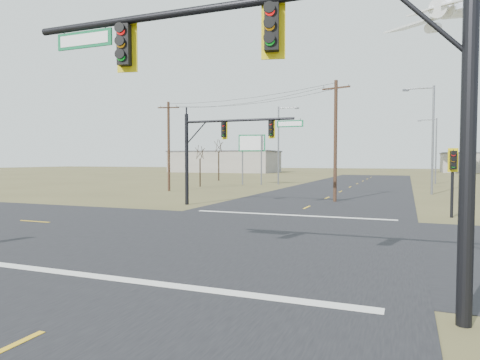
% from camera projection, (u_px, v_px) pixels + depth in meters
% --- Properties ---
extents(ground, '(320.00, 320.00, 0.00)m').
position_uv_depth(ground, '(246.00, 237.00, 18.35)').
color(ground, brown).
rests_on(ground, ground).
extents(road_ew, '(160.00, 14.00, 0.02)m').
position_uv_depth(road_ew, '(246.00, 236.00, 18.34)').
color(road_ew, black).
rests_on(road_ew, ground).
extents(road_ns, '(14.00, 160.00, 0.02)m').
position_uv_depth(road_ns, '(246.00, 236.00, 18.34)').
color(road_ns, black).
rests_on(road_ns, ground).
extents(stop_bar_near, '(12.00, 0.40, 0.01)m').
position_uv_depth(stop_bar_near, '(147.00, 282.00, 11.37)').
color(stop_bar_near, silver).
rests_on(stop_bar_near, road_ns).
extents(stop_bar_far, '(12.00, 0.40, 0.01)m').
position_uv_depth(stop_bar_far, '(290.00, 215.00, 25.32)').
color(stop_bar_far, silver).
rests_on(stop_bar_far, road_ns).
extents(mast_arm_near, '(10.86, 0.51, 7.50)m').
position_uv_depth(mast_arm_near, '(289.00, 63.00, 9.54)').
color(mast_arm_near, black).
rests_on(mast_arm_near, ground).
extents(mast_arm_far, '(8.83, 0.58, 6.66)m').
position_uv_depth(mast_arm_far, '(225.00, 138.00, 30.23)').
color(mast_arm_far, black).
rests_on(mast_arm_far, ground).
extents(pedestal_signal_ne, '(0.63, 0.54, 3.99)m').
position_uv_depth(pedestal_signal_ne, '(453.00, 166.00, 24.12)').
color(pedestal_signal_ne, black).
rests_on(pedestal_signal_ne, ground).
extents(utility_pole_near, '(2.26, 0.79, 9.50)m').
position_uv_depth(utility_pole_near, '(335.00, 139.00, 33.41)').
color(utility_pole_near, '#422A1C').
rests_on(utility_pole_near, ground).
extents(utility_pole_far, '(2.26, 0.70, 9.43)m').
position_uv_depth(utility_pole_far, '(169.00, 145.00, 45.27)').
color(utility_pole_far, '#422A1C').
rests_on(utility_pole_far, ground).
extents(highway_sign, '(3.48, 0.85, 6.66)m').
position_uv_depth(highway_sign, '(252.00, 150.00, 56.58)').
color(highway_sign, slate).
rests_on(highway_sign, ground).
extents(streetlight_a, '(2.90, 0.46, 10.35)m').
position_uv_depth(streetlight_a, '(430.00, 134.00, 40.69)').
color(streetlight_a, slate).
rests_on(streetlight_a, ground).
extents(streetlight_b, '(2.51, 0.23, 9.03)m').
position_uv_depth(streetlight_b, '(434.00, 147.00, 58.64)').
color(streetlight_b, slate).
rests_on(streetlight_b, ground).
extents(streetlight_c, '(2.92, 0.44, 10.43)m').
position_uv_depth(streetlight_c, '(280.00, 141.00, 57.27)').
color(streetlight_c, slate).
rests_on(streetlight_c, ground).
extents(bare_tree_a, '(2.71, 2.71, 5.43)m').
position_uv_depth(bare_tree_a, '(200.00, 152.00, 52.49)').
color(bare_tree_a, black).
rests_on(bare_tree_a, ground).
extents(bare_tree_b, '(3.07, 3.07, 7.02)m').
position_uv_depth(bare_tree_b, '(219.00, 145.00, 67.73)').
color(bare_tree_b, black).
rests_on(bare_tree_b, ground).
extents(warehouse_left, '(28.00, 14.00, 5.50)m').
position_uv_depth(warehouse_left, '(225.00, 162.00, 116.50)').
color(warehouse_left, gray).
rests_on(warehouse_left, ground).
extents(jet_airliner, '(26.54, 26.96, 12.54)m').
position_uv_depth(jet_airliner, '(462.00, 8.00, 74.19)').
color(jet_airliner, white).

